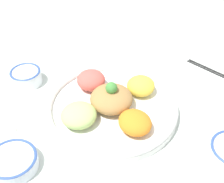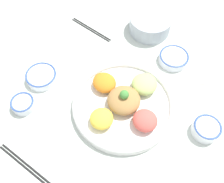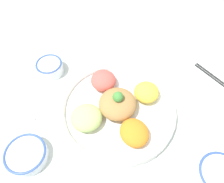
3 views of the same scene
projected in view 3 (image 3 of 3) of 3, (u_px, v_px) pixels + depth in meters
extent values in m
plane|color=silver|center=(105.00, 111.00, 0.71)|extent=(2.40, 2.40, 0.00)
cylinder|color=white|center=(117.00, 110.00, 0.71)|extent=(0.37, 0.37, 0.02)
torus|color=white|center=(117.00, 108.00, 0.69)|extent=(0.37, 0.37, 0.02)
ellipsoid|color=yellow|center=(146.00, 92.00, 0.70)|extent=(0.10, 0.10, 0.05)
ellipsoid|color=#E55B51|center=(103.00, 80.00, 0.73)|extent=(0.10, 0.10, 0.05)
ellipsoid|color=#B7DB7A|center=(86.00, 118.00, 0.65)|extent=(0.12, 0.12, 0.05)
ellipsoid|color=orange|center=(134.00, 133.00, 0.62)|extent=(0.10, 0.11, 0.05)
ellipsoid|color=#AD7F47|center=(118.00, 104.00, 0.67)|extent=(0.12, 0.12, 0.06)
sphere|color=#478E3D|center=(118.00, 97.00, 0.64)|extent=(0.03, 0.03, 0.03)
cylinder|color=white|center=(50.00, 68.00, 0.79)|extent=(0.09, 0.09, 0.04)
torus|color=#38569E|center=(49.00, 64.00, 0.78)|extent=(0.09, 0.09, 0.01)
cylinder|color=#5B3319|center=(49.00, 65.00, 0.78)|extent=(0.08, 0.08, 0.00)
cylinder|color=white|center=(27.00, 155.00, 0.62)|extent=(0.12, 0.12, 0.03)
torus|color=#38569E|center=(25.00, 153.00, 0.60)|extent=(0.12, 0.12, 0.01)
cylinder|color=#5B3319|center=(25.00, 154.00, 0.61)|extent=(0.10, 0.10, 0.00)
cylinder|color=white|center=(219.00, 175.00, 0.58)|extent=(0.12, 0.12, 0.03)
torus|color=#38569E|center=(222.00, 174.00, 0.57)|extent=(0.12, 0.12, 0.01)
cylinder|color=#5B3319|center=(221.00, 174.00, 0.57)|extent=(0.10, 0.10, 0.00)
cylinder|color=black|center=(222.00, 81.00, 0.78)|extent=(0.11, 0.20, 0.01)
cylinder|color=black|center=(220.00, 83.00, 0.78)|extent=(0.11, 0.20, 0.01)
cube|color=beige|center=(24.00, 117.00, 0.70)|extent=(0.08, 0.05, 0.01)
ellipsoid|color=beige|center=(7.00, 113.00, 0.71)|extent=(0.06, 0.06, 0.01)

